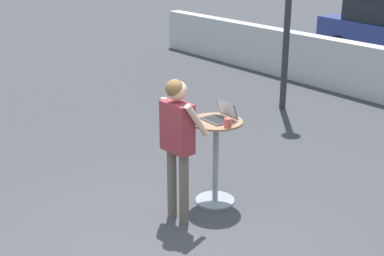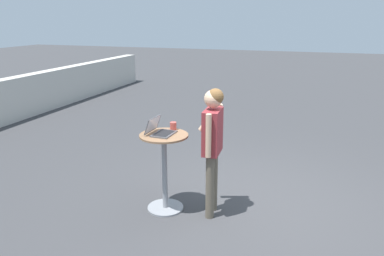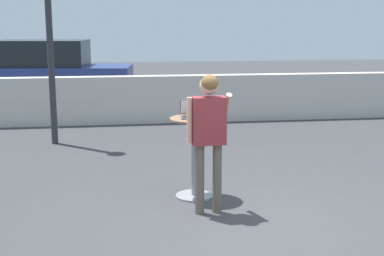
% 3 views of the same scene
% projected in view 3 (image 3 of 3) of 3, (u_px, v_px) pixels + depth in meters
% --- Properties ---
extents(ground_plane, '(50.00, 50.00, 0.00)m').
position_uv_depth(ground_plane, '(250.00, 227.00, 6.04)').
color(ground_plane, '#3D3D3F').
extents(pavement_kerb, '(17.65, 0.35, 1.07)m').
position_uv_depth(pavement_kerb, '(180.00, 99.00, 12.27)').
color(pavement_kerb, beige).
rests_on(pavement_kerb, ground_plane).
extents(cafe_table, '(0.63, 0.63, 1.06)m').
position_uv_depth(cafe_table, '(194.00, 150.00, 6.96)').
color(cafe_table, gray).
rests_on(cafe_table, ground_plane).
extents(laptop, '(0.36, 0.33, 0.22)m').
position_uv_depth(laptop, '(194.00, 114.00, 6.92)').
color(laptop, '#515156').
rests_on(laptop, cafe_table).
extents(coffee_mug, '(0.12, 0.09, 0.10)m').
position_uv_depth(coffee_mug, '(213.00, 114.00, 6.87)').
color(coffee_mug, '#C14C42').
rests_on(coffee_mug, cafe_table).
extents(standing_person, '(0.53, 0.39, 1.69)m').
position_uv_depth(standing_person, '(209.00, 126.00, 6.28)').
color(standing_person, brown).
rests_on(standing_person, ground_plane).
extents(parked_car_near_street, '(4.53, 2.23, 1.78)m').
position_uv_depth(parked_car_near_street, '(49.00, 73.00, 14.61)').
color(parked_car_near_street, navy).
rests_on(parked_car_near_street, ground_plane).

